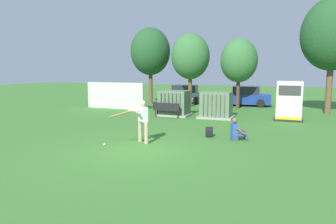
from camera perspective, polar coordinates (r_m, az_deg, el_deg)
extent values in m
plane|color=#3D752D|center=(11.30, -5.72, -7.36)|extent=(96.00, 96.00, 0.00)
cube|color=beige|center=(23.70, -9.89, 3.03)|extent=(4.80, 0.12, 2.00)
cube|color=#9E9B93|center=(20.02, 1.19, -0.45)|extent=(2.10, 1.70, 0.12)
cube|color=#607A5B|center=(19.92, 1.19, 1.86)|extent=(1.80, 1.40, 1.50)
cube|color=#52684E|center=(19.44, -1.34, 1.71)|extent=(0.06, 0.12, 1.27)
cube|color=#52684E|center=(19.35, -0.65, 1.68)|extent=(0.06, 0.12, 1.27)
cube|color=#52684E|center=(19.25, 0.06, 1.65)|extent=(0.06, 0.12, 1.27)
cube|color=#52684E|center=(19.16, 0.77, 1.62)|extent=(0.06, 0.12, 1.27)
cube|color=#52684E|center=(19.08, 1.49, 1.59)|extent=(0.06, 0.12, 1.27)
cube|color=#52684E|center=(18.99, 2.21, 1.56)|extent=(0.06, 0.12, 1.27)
cube|color=#9E9B93|center=(19.24, 8.96, -0.88)|extent=(2.10, 1.70, 0.12)
cube|color=#607A5B|center=(19.13, 9.01, 1.51)|extent=(1.80, 1.40, 1.50)
cube|color=#52684E|center=(18.55, 6.59, 1.36)|extent=(0.06, 0.12, 1.27)
cube|color=#52684E|center=(18.48, 7.35, 1.32)|extent=(0.06, 0.12, 1.27)
cube|color=#52684E|center=(18.43, 8.12, 1.29)|extent=(0.06, 0.12, 1.27)
cube|color=#52684E|center=(18.37, 8.89, 1.25)|extent=(0.06, 0.12, 1.27)
cube|color=#52684E|center=(18.32, 9.67, 1.22)|extent=(0.06, 0.12, 1.27)
cube|color=#52684E|center=(18.27, 10.46, 1.18)|extent=(0.06, 0.12, 1.27)
cube|color=#262626|center=(19.42, 21.49, -1.29)|extent=(1.60, 1.40, 0.10)
cube|color=silver|center=(19.28, 21.66, 2.09)|extent=(1.40, 1.20, 2.20)
cube|color=#383838|center=(18.62, 21.76, 3.76)|extent=(1.19, 0.04, 0.55)
cube|color=yellow|center=(18.79, 21.51, -1.12)|extent=(1.33, 0.04, 0.16)
cube|color=black|center=(19.19, -0.18, 0.37)|extent=(1.82, 0.49, 0.05)
cube|color=black|center=(19.00, -0.40, 1.03)|extent=(1.80, 0.13, 0.44)
cylinder|color=black|center=(19.67, -2.04, -0.15)|extent=(0.06, 0.06, 0.42)
cylinder|color=black|center=(19.05, 2.09, -0.42)|extent=(0.06, 0.06, 0.42)
cylinder|color=black|center=(19.42, -2.40, -0.26)|extent=(0.06, 0.06, 0.42)
cylinder|color=black|center=(18.79, 1.77, -0.53)|extent=(0.06, 0.06, 0.42)
cylinder|color=tan|center=(12.35, -4.06, -3.92)|extent=(0.16, 0.16, 0.88)
cylinder|color=tan|center=(12.75, -5.21, -3.56)|extent=(0.16, 0.16, 0.88)
cube|color=white|center=(12.42, -4.68, -0.40)|extent=(0.47, 0.42, 0.60)
sphere|color=#DBAD89|center=(12.36, -4.71, 1.65)|extent=(0.23, 0.23, 0.23)
cylinder|color=#DBAD89|center=(12.13, -5.98, 0.15)|extent=(0.40, 0.48, 0.09)
cylinder|color=#DBAD89|center=(12.29, -6.40, 0.24)|extent=(0.55, 0.21, 0.09)
cylinder|color=#A5723F|center=(11.90, -9.03, -0.41)|extent=(0.51, 0.75, 0.21)
sphere|color=#A5723F|center=(12.09, -7.24, 0.10)|extent=(0.08, 0.08, 0.08)
sphere|color=white|center=(12.36, -11.74, -5.94)|extent=(0.09, 0.09, 0.09)
cube|color=#384C75|center=(13.29, 12.21, -4.73)|extent=(0.37, 0.41, 0.20)
cube|color=#3359B2|center=(13.22, 12.25, -3.21)|extent=(0.36, 0.42, 0.52)
sphere|color=brown|center=(13.15, 12.30, -1.54)|extent=(0.22, 0.22, 0.22)
cylinder|color=#384C75|center=(13.43, 13.00, -4.10)|extent=(0.46, 0.32, 0.13)
cylinder|color=#384C75|center=(13.51, 13.90, -4.04)|extent=(0.32, 0.24, 0.46)
cylinder|color=#384C75|center=(13.25, 13.29, -4.28)|extent=(0.46, 0.32, 0.13)
cylinder|color=#384C75|center=(13.32, 14.20, -4.22)|extent=(0.32, 0.24, 0.46)
cylinder|color=brown|center=(13.51, 12.82, -3.18)|extent=(0.40, 0.26, 0.32)
cylinder|color=brown|center=(13.09, 13.48, -3.56)|extent=(0.40, 0.26, 0.32)
cube|color=black|center=(13.71, 7.68, -3.73)|extent=(0.36, 0.28, 0.44)
cube|color=black|center=(13.60, 7.71, -4.11)|extent=(0.23, 0.12, 0.22)
cylinder|color=brown|center=(27.15, -3.25, 4.58)|extent=(0.34, 0.34, 2.80)
ellipsoid|color=#235128|center=(27.15, -3.31, 11.22)|extent=(3.45, 3.45, 4.09)
cylinder|color=brown|center=(24.80, 4.14, 3.89)|extent=(0.31, 0.31, 2.48)
ellipsoid|color=#387038|center=(24.76, 4.21, 10.31)|extent=(3.05, 3.05, 3.62)
cylinder|color=#4C3828|center=(24.10, 12.91, 3.33)|extent=(0.28, 0.28, 2.25)
ellipsoid|color=#387038|center=(24.04, 13.10, 9.34)|extent=(2.77, 2.77, 3.29)
cylinder|color=brown|center=(23.17, 27.80, 3.68)|extent=(0.40, 0.40, 3.26)
ellipsoid|color=#235128|center=(23.25, 28.39, 12.68)|extent=(4.01, 4.01, 4.76)
cube|color=#B2B2B7|center=(27.49, 2.89, 2.91)|extent=(4.36, 2.16, 0.80)
cube|color=#262B33|center=(27.41, 3.21, 4.40)|extent=(2.26, 1.79, 0.64)
cylinder|color=black|center=(27.00, -0.19, 2.28)|extent=(0.66, 0.29, 0.64)
cylinder|color=black|center=(28.63, 0.69, 2.60)|extent=(0.66, 0.29, 0.64)
cylinder|color=black|center=(26.44, 5.27, 2.12)|extent=(0.66, 0.29, 0.64)
cylinder|color=black|center=(28.11, 5.85, 2.46)|extent=(0.66, 0.29, 0.64)
cube|color=navy|center=(26.07, 13.94, 2.42)|extent=(4.39, 2.24, 0.80)
cube|color=#262B33|center=(26.01, 14.32, 3.98)|extent=(2.29, 1.82, 0.64)
cylinder|color=black|center=(25.27, 10.97, 1.75)|extent=(0.66, 0.30, 0.64)
cylinder|color=black|center=(26.96, 11.15, 2.12)|extent=(0.66, 0.30, 0.64)
cylinder|color=black|center=(25.29, 16.87, 1.55)|extent=(0.66, 0.30, 0.64)
cylinder|color=black|center=(26.97, 16.68, 1.94)|extent=(0.66, 0.30, 0.64)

